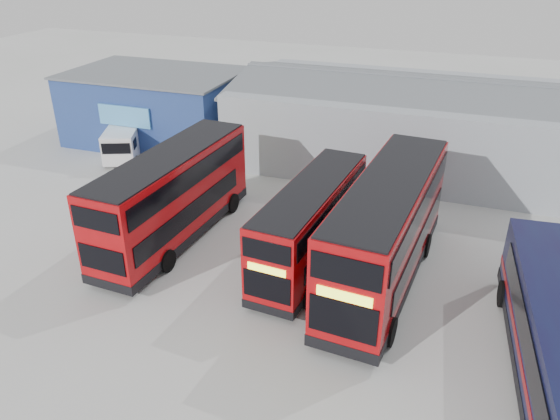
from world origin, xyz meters
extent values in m
plane|color=#A6A6A1|center=(0.00, 0.00, 0.00)|extent=(120.00, 120.00, 0.00)
cube|color=navy|center=(-14.00, 18.00, 2.50)|extent=(12.00, 8.00, 5.00)
cube|color=slate|center=(-14.00, 18.00, 5.05)|extent=(12.30, 8.30, 0.15)
cube|color=#4FA2E1|center=(-14.00, 13.90, 3.00)|extent=(3.96, 0.15, 1.40)
cube|color=#949AA2|center=(8.00, 20.00, 2.50)|extent=(30.00, 12.00, 5.00)
cube|color=slate|center=(8.00, 17.20, 5.25)|extent=(30.50, 6.33, 1.29)
cube|color=slate|center=(8.00, 22.80, 5.25)|extent=(30.50, 6.33, 1.29)
cube|color=#AC090D|center=(-5.27, 4.94, 2.48)|extent=(3.24, 11.08, 4.22)
cube|color=black|center=(-5.27, 4.94, 0.57)|extent=(3.29, 11.13, 0.47)
cube|color=black|center=(-3.97, 4.44, 1.98)|extent=(0.60, 9.27, 0.99)
cube|color=black|center=(-6.62, 4.60, 1.98)|extent=(0.60, 9.27, 0.99)
cube|color=black|center=(-3.95, 4.86, 3.75)|extent=(0.66, 10.31, 0.99)
cube|color=black|center=(-6.59, 5.02, 3.75)|extent=(0.66, 10.31, 0.99)
cube|color=black|center=(-4.95, 10.43, 1.88)|extent=(2.35, 0.19, 1.41)
cube|color=black|center=(-4.95, 10.43, 3.75)|extent=(2.35, 0.19, 0.99)
cube|color=#EDFF35|center=(-4.95, 10.44, 2.82)|extent=(1.88, 0.15, 0.37)
cube|color=black|center=(-5.59, -0.55, 1.88)|extent=(2.29, 0.19, 1.15)
cube|color=black|center=(-5.59, -0.55, 3.75)|extent=(2.29, 0.19, 0.94)
cube|color=black|center=(-5.27, 4.94, 4.61)|extent=(3.08, 10.92, 0.10)
cylinder|color=black|center=(-3.80, 8.67, 0.54)|extent=(0.40, 1.10, 1.08)
cylinder|color=black|center=(-6.30, 8.81, 0.54)|extent=(0.40, 1.10, 1.08)
cylinder|color=black|center=(-4.18, 2.11, 0.54)|extent=(0.40, 1.10, 1.08)
cylinder|color=black|center=(-6.68, 2.25, 0.54)|extent=(0.40, 1.10, 1.08)
cube|color=#AC090D|center=(1.89, 5.00, 2.15)|extent=(3.04, 9.67, 3.67)
cube|color=black|center=(1.89, 5.00, 0.50)|extent=(3.08, 9.70, 0.41)
cube|color=black|center=(0.77, 5.45, 1.72)|extent=(0.71, 8.04, 0.86)
cube|color=black|center=(3.06, 5.26, 1.72)|extent=(0.71, 8.04, 0.86)
cube|color=black|center=(0.74, 5.09, 3.26)|extent=(0.78, 8.94, 0.86)
cube|color=black|center=(3.03, 4.90, 3.26)|extent=(0.78, 8.94, 0.86)
cube|color=black|center=(1.49, 0.24, 1.63)|extent=(2.04, 0.21, 1.22)
cube|color=black|center=(1.49, 0.24, 3.26)|extent=(2.04, 0.21, 0.86)
cube|color=#EDFF35|center=(1.49, 0.23, 2.45)|extent=(1.63, 0.17, 0.32)
cube|color=black|center=(2.28, 9.76, 1.63)|extent=(1.99, 0.21, 1.00)
cube|color=black|center=(2.28, 9.76, 3.26)|extent=(1.99, 0.21, 0.82)
cube|color=black|center=(1.89, 5.00, 4.00)|extent=(2.89, 9.52, 0.09)
cylinder|color=black|center=(0.53, 1.79, 0.47)|extent=(0.37, 0.96, 0.94)
cylinder|color=black|center=(2.70, 1.61, 0.47)|extent=(0.37, 0.96, 0.94)
cylinder|color=black|center=(1.00, 7.48, 0.47)|extent=(0.37, 0.96, 0.94)
cylinder|color=black|center=(3.17, 7.30, 0.47)|extent=(0.37, 0.96, 0.94)
cube|color=#AC090D|center=(5.39, 4.63, 2.65)|extent=(3.75, 11.91, 4.52)
cube|color=black|center=(5.39, 4.63, 0.61)|extent=(3.80, 11.96, 0.50)
cube|color=black|center=(4.01, 5.20, 2.12)|extent=(0.88, 9.91, 1.06)
cube|color=black|center=(6.84, 4.96, 2.12)|extent=(0.88, 9.91, 1.06)
cube|color=black|center=(3.97, 4.75, 4.02)|extent=(0.97, 11.02, 1.06)
cube|color=black|center=(6.80, 4.52, 4.02)|extent=(0.97, 11.02, 1.06)
cube|color=black|center=(4.90, -1.23, 2.01)|extent=(2.51, 0.26, 1.51)
cube|color=black|center=(4.90, -1.23, 4.02)|extent=(2.51, 0.26, 1.06)
cube|color=#EDFF35|center=(4.90, -1.24, 3.01)|extent=(2.01, 0.21, 0.39)
cube|color=black|center=(5.87, 10.50, 2.01)|extent=(2.45, 0.26, 1.23)
cube|color=black|center=(5.87, 10.50, 4.02)|extent=(2.45, 0.26, 1.00)
cube|color=black|center=(5.39, 4.63, 4.93)|extent=(3.57, 11.73, 0.11)
cylinder|color=black|center=(3.71, 0.68, 0.58)|extent=(0.45, 1.19, 1.16)
cylinder|color=black|center=(6.38, 0.46, 0.58)|extent=(0.45, 1.19, 1.16)
cylinder|color=black|center=(4.30, 7.69, 0.58)|extent=(0.45, 1.19, 1.16)
cylinder|color=black|center=(6.97, 7.47, 0.58)|extent=(0.45, 1.19, 1.16)
cube|color=black|center=(12.16, 0.31, 0.58)|extent=(3.75, 12.32, 0.44)
cube|color=black|center=(10.79, -0.13, 2.31)|extent=(0.86, 10.08, 1.04)
cube|color=black|center=(11.67, 6.36, 2.03)|extent=(2.47, 0.25, 1.43)
cylinder|color=black|center=(10.50, 4.48, 0.57)|extent=(0.44, 1.17, 1.14)
cube|color=white|center=(-14.25, 13.92, 1.28)|extent=(3.86, 5.53, 1.95)
cube|color=black|center=(-13.26, 11.52, 1.59)|extent=(1.73, 0.75, 0.72)
cube|color=black|center=(-14.59, 12.00, 1.59)|extent=(0.40, 0.87, 0.62)
cube|color=black|center=(-12.65, 12.80, 1.59)|extent=(0.40, 0.87, 0.62)
cylinder|color=black|center=(-14.49, 11.92, 0.37)|extent=(0.51, 0.78, 0.74)
cylinder|color=black|center=(-12.67, 12.68, 0.37)|extent=(0.51, 0.78, 0.74)
cylinder|color=black|center=(-15.82, 15.15, 0.37)|extent=(0.51, 0.78, 0.74)
cylinder|color=black|center=(-14.00, 15.91, 0.37)|extent=(0.51, 0.78, 0.74)
camera|label=1|loc=(7.92, -16.33, 14.08)|focal=35.00mm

